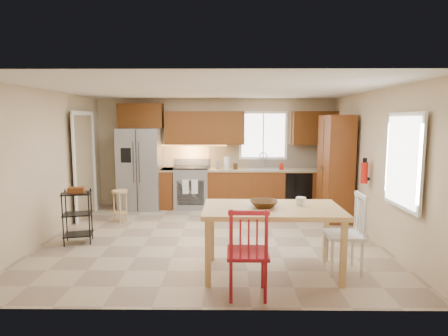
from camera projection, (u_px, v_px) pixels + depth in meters
name	position (u px, v px, depth m)	size (l,w,h in m)	color
floor	(212.00, 237.00, 6.45)	(5.50, 5.50, 0.00)	tan
ceiling	(211.00, 90.00, 6.13)	(5.50, 5.00, 0.02)	silver
wall_back	(216.00, 152.00, 8.77)	(5.50, 0.02, 2.50)	#CCB793
wall_front	(200.00, 194.00, 3.81)	(5.50, 0.02, 2.50)	#CCB793
wall_left	(49.00, 165.00, 6.32)	(0.02, 5.00, 2.50)	#CCB793
wall_right	(375.00, 165.00, 6.26)	(0.02, 5.00, 2.50)	#CCB793
refrigerator	(141.00, 169.00, 8.46)	(0.92, 0.75, 1.82)	gray
range_stove	(192.00, 188.00, 8.56)	(0.76, 0.63, 0.92)	gray
base_cabinet_narrow	(168.00, 188.00, 8.59)	(0.30, 0.60, 0.90)	brown
base_cabinet_run	(272.00, 188.00, 8.56)	(2.92, 0.60, 0.90)	brown
dishwasher	(299.00, 191.00, 8.27)	(0.60, 0.02, 0.78)	black
backsplash	(271.00, 156.00, 8.75)	(2.92, 0.03, 0.55)	beige
upper_over_fridge	(141.00, 116.00, 8.51)	(1.00, 0.35, 0.55)	#582A0E
upper_left_block	(205.00, 128.00, 8.53)	(1.80, 0.35, 0.75)	#582A0E
upper_right_block	(314.00, 128.00, 8.50)	(1.00, 0.35, 0.75)	#582A0E
window_back	(263.00, 135.00, 8.69)	(1.12, 0.04, 1.12)	white
sink	(264.00, 171.00, 8.51)	(0.62, 0.46, 0.16)	gray
undercab_glow	(192.00, 145.00, 8.56)	(1.60, 0.30, 0.01)	#FFBF66
soap_bottle	(281.00, 165.00, 8.39)	(0.09, 0.09, 0.19)	red
paper_towel	(227.00, 163.00, 8.45)	(0.12, 0.12, 0.28)	silver
canister_steel	(218.00, 165.00, 8.46)	(0.11, 0.11, 0.18)	gray
canister_wood	(235.00, 166.00, 8.42)	(0.10, 0.10, 0.14)	#492B13
pantry	(335.00, 168.00, 7.48)	(0.50, 0.95, 2.10)	brown
fire_extinguisher	(364.00, 173.00, 6.43)	(0.12, 0.12, 0.36)	red
window_right	(404.00, 161.00, 5.10)	(0.04, 1.02, 1.32)	white
doorway	(84.00, 167.00, 7.63)	(0.04, 0.95, 2.10)	#8C7A59
dining_table	(272.00, 241.00, 4.89)	(1.78, 1.00, 0.87)	tan
chair_red	(248.00, 251.00, 4.24)	(0.49, 0.49, 1.05)	#AA1A24
chair_white	(344.00, 233.00, 4.92)	(0.49, 0.49, 1.05)	silver
table_bowl	(264.00, 207.00, 4.84)	(0.36, 0.36, 0.09)	#492B13
table_jar	(301.00, 203.00, 4.94)	(0.15, 0.15, 0.17)	silver
bar_stool	(120.00, 206.00, 7.40)	(0.31, 0.31, 0.63)	tan
utility_cart	(78.00, 217.00, 6.09)	(0.44, 0.34, 0.88)	black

